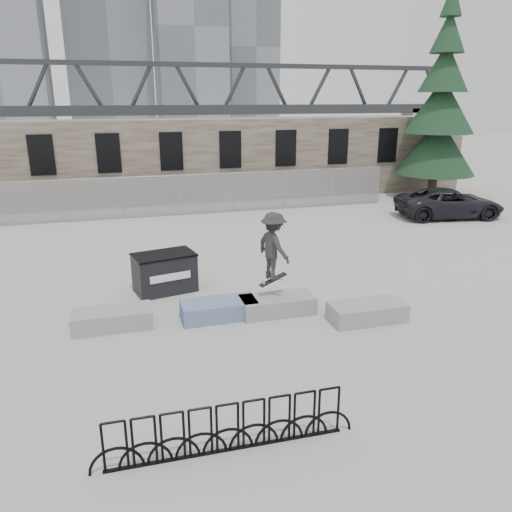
{
  "coord_description": "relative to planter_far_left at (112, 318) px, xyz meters",
  "views": [
    {
      "loc": [
        -2.99,
        -12.01,
        5.68
      ],
      "look_at": [
        0.73,
        1.12,
        1.3
      ],
      "focal_mm": 35.0,
      "sensor_mm": 36.0,
      "label": 1
    }
  ],
  "objects": [
    {
      "name": "skyline_towers",
      "position": [
        2.35,
        93.58,
        20.53
      ],
      "size": [
        58.0,
        28.0,
        48.0
      ],
      "color": "slate",
      "rests_on": "ground"
    },
    {
      "name": "suv",
      "position": [
        16.0,
        8.24,
        0.45
      ],
      "size": [
        5.41,
        3.14,
        1.42
      ],
      "primitive_type": "imported",
      "rotation": [
        0.0,
        0.0,
        1.41
      ],
      "color": "black",
      "rests_on": "ground"
    },
    {
      "name": "spruce_tree",
      "position": [
        18.17,
        12.81,
        4.48
      ],
      "size": [
        4.42,
        4.42,
        11.5
      ],
      "color": "#38281E",
      "rests_on": "ground"
    },
    {
      "name": "truss_bridge",
      "position": [
        13.36,
        54.76,
        3.87
      ],
      "size": [
        70.0,
        3.0,
        9.8
      ],
      "color": "#2D3033",
      "rests_on": "ground"
    },
    {
      "name": "planter_center_right",
      "position": [
        4.35,
        -0.3,
        0.0
      ],
      "size": [
        2.0,
        0.9,
        0.48
      ],
      "color": "gray",
      "rests_on": "ground"
    },
    {
      "name": "skateboarder",
      "position": [
        4.29,
        -0.12,
        1.6
      ],
      "size": [
        1.04,
        1.36,
        2.03
      ],
      "rotation": [
        0.0,
        0.0,
        1.91
      ],
      "color": "#2A2A2C",
      "rests_on": "ground"
    },
    {
      "name": "dumpster",
      "position": [
        1.58,
        2.18,
        0.34
      ],
      "size": [
        2.0,
        1.46,
        1.19
      ],
      "rotation": [
        0.0,
        0.0,
        0.22
      ],
      "color": "black",
      "rests_on": "ground"
    },
    {
      "name": "bike_rack",
      "position": [
        1.82,
        -5.41,
        0.18
      ],
      "size": [
        4.49,
        0.12,
        0.9
      ],
      "rotation": [
        0.0,
        0.0,
        -0.01
      ],
      "color": "black",
      "rests_on": "ground"
    },
    {
      "name": "stone_wall",
      "position": [
        3.36,
        16.0,
        1.99
      ],
      "size": [
        36.0,
        2.58,
        4.5
      ],
      "color": "brown",
      "rests_on": "ground"
    },
    {
      "name": "chainlink_fence",
      "position": [
        3.36,
        12.26,
        0.77
      ],
      "size": [
        22.06,
        0.06,
        2.02
      ],
      "color": "gray",
      "rests_on": "ground"
    },
    {
      "name": "planter_offset",
      "position": [
        6.49,
        -1.41,
        0.0
      ],
      "size": [
        2.0,
        0.9,
        0.48
      ],
      "color": "gray",
      "rests_on": "ground"
    },
    {
      "name": "ground",
      "position": [
        3.36,
        -0.24,
        -0.26
      ],
      "size": [
        120.0,
        120.0,
        0.0
      ],
      "primitive_type": "plane",
      "color": "#AFAFAA",
      "rests_on": "ground"
    },
    {
      "name": "planter_far_left",
      "position": [
        0.0,
        0.0,
        0.0
      ],
      "size": [
        2.0,
        0.9,
        0.48
      ],
      "color": "gray",
      "rests_on": "ground"
    },
    {
      "name": "planter_center_left",
      "position": [
        2.75,
        -0.18,
        0.0
      ],
      "size": [
        2.0,
        0.9,
        0.48
      ],
      "color": "#324F98",
      "rests_on": "ground"
    }
  ]
}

